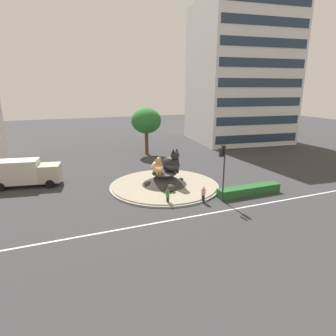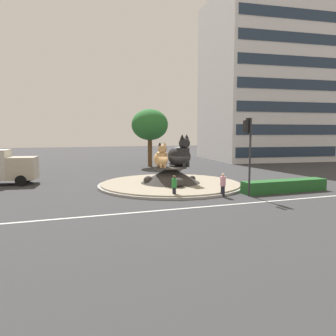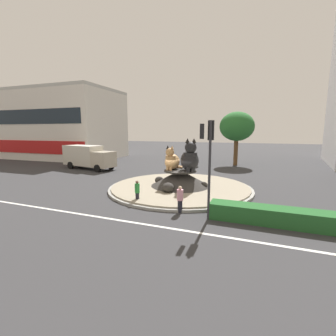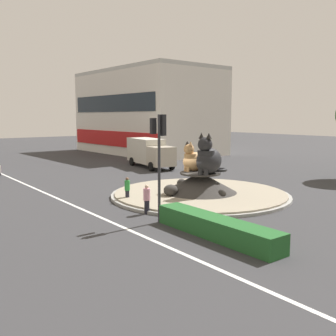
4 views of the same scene
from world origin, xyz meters
TOP-DOWN VIEW (x-y plane):
  - ground_plane at (0.00, 0.00)m, footprint 160.00×160.00m
  - lane_centreline at (0.00, -7.98)m, footprint 112.00×0.20m
  - roundabout_island at (-0.01, -0.01)m, footprint 11.98×11.98m
  - cat_statue_calico at (-0.78, 0.08)m, footprint 1.37×2.03m
  - cat_statue_black at (0.84, -0.06)m, footprint 2.25×3.03m
  - traffic_light_mast at (3.56, -5.96)m, footprint 0.71×0.58m
  - office_tower at (24.33, 21.71)m, footprint 19.12×17.45m
  - clipped_hedge_strip at (7.14, -5.48)m, footprint 6.94×1.20m
  - broadleaf_tree_behind_island at (3.01, 15.95)m, footprint 4.75×4.75m
  - pedestrian_green_shirt at (-1.49, -4.81)m, footprint 0.34×0.34m
  - pedestrian_pink_shirt at (1.83, -5.57)m, footprint 0.38×0.38m

SIDE VIEW (x-z plane):
  - ground_plane at x=0.00m, z-range 0.00..0.00m
  - lane_centreline at x=0.00m, z-range 0.00..0.01m
  - clipped_hedge_strip at x=7.14m, z-range 0.00..0.90m
  - roundabout_island at x=-0.01m, z-range -0.29..1.32m
  - pedestrian_green_shirt at x=-1.49m, z-range 0.04..1.59m
  - pedestrian_pink_shirt at x=1.83m, z-range 0.04..1.68m
  - cat_statue_calico at x=-0.78m, z-range 1.34..3.40m
  - cat_statue_black at x=0.84m, z-range 1.25..3.94m
  - traffic_light_mast at x=3.56m, z-range 1.25..6.69m
  - broadleaf_tree_behind_island at x=3.01m, z-range 1.68..9.17m
  - office_tower at x=24.33m, z-range 0.00..26.01m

